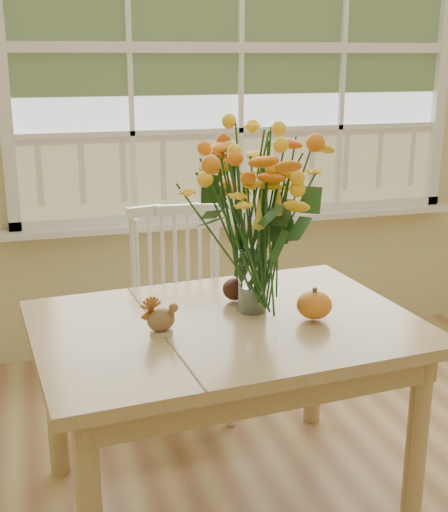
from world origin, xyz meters
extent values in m
cube|color=beige|center=(0.00, 2.25, 1.35)|extent=(4.00, 0.02, 2.70)
cube|color=silver|center=(0.00, 2.23, 1.55)|extent=(2.20, 0.00, 1.60)
cube|color=white|center=(0.00, 2.18, 0.69)|extent=(2.42, 0.12, 0.03)
cube|color=tan|center=(-0.46, 0.90, 0.65)|extent=(1.32, 0.99, 0.04)
cube|color=tan|center=(-0.46, 0.90, 0.58)|extent=(1.19, 0.86, 0.10)
cylinder|color=tan|center=(-1.02, 1.21, 0.31)|extent=(0.07, 0.07, 0.63)
cylinder|color=tan|center=(0.11, 0.59, 0.31)|extent=(0.07, 0.07, 0.63)
cylinder|color=tan|center=(0.04, 1.30, 0.31)|extent=(0.07, 0.07, 0.63)
cube|color=white|center=(-0.47, 1.53, 0.42)|extent=(0.43, 0.41, 0.05)
cube|color=white|center=(-0.46, 1.69, 0.65)|extent=(0.41, 0.07, 0.46)
cylinder|color=white|center=(-0.63, 1.40, 0.20)|extent=(0.03, 0.03, 0.40)
cylinder|color=white|center=(-0.62, 1.69, 0.20)|extent=(0.03, 0.03, 0.40)
cylinder|color=white|center=(-0.32, 1.38, 0.20)|extent=(0.03, 0.03, 0.40)
cylinder|color=white|center=(-0.30, 1.67, 0.20)|extent=(0.03, 0.03, 0.40)
cylinder|color=white|center=(-0.34, 0.97, 0.78)|extent=(0.10, 0.10, 0.22)
ellipsoid|color=orange|center=(-0.17, 0.84, 0.71)|extent=(0.12, 0.12, 0.09)
cylinder|color=#CCB78C|center=(-0.68, 0.85, 0.67)|extent=(0.07, 0.07, 0.01)
ellipsoid|color=brown|center=(-0.68, 0.85, 0.71)|extent=(0.11, 0.09, 0.08)
ellipsoid|color=#38160F|center=(-0.37, 1.08, 0.71)|extent=(0.09, 0.09, 0.08)
camera|label=1|loc=(-1.04, -1.13, 1.51)|focal=48.00mm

